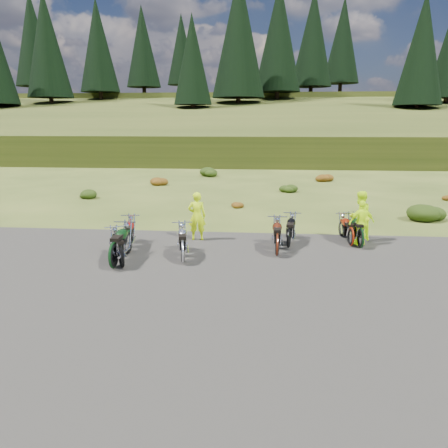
# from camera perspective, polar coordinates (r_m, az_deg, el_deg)

# --- Properties ---
(ground) EXTENTS (300.00, 300.00, 0.00)m
(ground) POSITION_cam_1_polar(r_m,az_deg,el_deg) (13.43, 0.83, -5.45)
(ground) COLOR #374717
(ground) RESTS_ON ground
(gravel_pad) EXTENTS (20.00, 12.00, 0.04)m
(gravel_pad) POSITION_cam_1_polar(r_m,az_deg,el_deg) (11.56, 0.08, -8.62)
(gravel_pad) COLOR black
(gravel_pad) RESTS_ON ground
(hill_slope) EXTENTS (300.00, 45.97, 9.37)m
(hill_slope) POSITION_cam_1_polar(r_m,az_deg,el_deg) (62.84, 4.27, 9.30)
(hill_slope) COLOR #303C14
(hill_slope) RESTS_ON ground
(hill_plateau) EXTENTS (300.00, 90.00, 9.17)m
(hill_plateau) POSITION_cam_1_polar(r_m,az_deg,el_deg) (122.77, 4.73, 11.22)
(hill_plateau) COLOR #303C14
(hill_plateau) RESTS_ON ground
(conifer_15) EXTENTS (7.92, 7.92, 20.00)m
(conifer_15) POSITION_cam_1_polar(r_m,az_deg,el_deg) (101.13, -23.71, 21.25)
(conifer_15) COLOR black
(conifer_15) RESTS_ON ground
(conifer_17) EXTENTS (7.04, 7.04, 18.00)m
(conifer_17) POSITION_cam_1_polar(r_m,az_deg,el_deg) (78.38, -22.17, 20.91)
(conifer_17) COLOR black
(conifer_17) RESTS_ON ground
(conifer_18) EXTENTS (6.60, 6.60, 17.00)m
(conifer_18) POSITION_cam_1_polar(r_m,az_deg,el_deg) (81.62, -16.15, 21.49)
(conifer_18) COLOR black
(conifer_18) RESTS_ON ground
(conifer_19) EXTENTS (6.16, 6.16, 16.00)m
(conifer_19) POSITION_cam_1_polar(r_m,az_deg,el_deg) (85.58, -10.60, 21.83)
(conifer_19) COLOR black
(conifer_19) RESTS_ON ground
(conifer_20) EXTENTS (5.72, 5.72, 15.00)m
(conifer_20) POSITION_cam_1_polar(r_m,az_deg,el_deg) (90.12, -5.56, 21.73)
(conifer_20) COLOR black
(conifer_20) RESTS_ON ground
(conifer_21) EXTENTS (5.28, 5.28, 14.00)m
(conifer_21) POSITION_cam_1_polar(r_m,az_deg,el_deg) (64.00, -4.16, 20.65)
(conifer_21) COLOR black
(conifer_21) RESTS_ON ground
(conifer_22) EXTENTS (7.92, 7.92, 20.00)m
(conifer_22) POSITION_cam_1_polar(r_m,az_deg,el_deg) (69.92, 1.94, 23.53)
(conifer_22) COLOR black
(conifer_22) RESTS_ON ground
(conifer_23) EXTENTS (7.48, 7.48, 19.00)m
(conifer_23) POSITION_cam_1_polar(r_m,az_deg,el_deg) (75.87, 7.14, 23.17)
(conifer_23) COLOR black
(conifer_23) RESTS_ON ground
(conifer_24) EXTENTS (7.04, 7.04, 18.00)m
(conifer_24) POSITION_cam_1_polar(r_m,az_deg,el_deg) (82.26, 11.54, 22.72)
(conifer_24) COLOR black
(conifer_24) RESTS_ON ground
(conifer_25) EXTENTS (6.60, 6.60, 17.00)m
(conifer_25) POSITION_cam_1_polar(r_m,az_deg,el_deg) (88.99, 15.25, 22.12)
(conifer_25) COLOR black
(conifer_25) RESTS_ON ground
(conifer_26) EXTENTS (6.16, 6.16, 16.00)m
(conifer_26) POSITION_cam_1_polar(r_m,az_deg,el_deg) (65.50, 24.44, 20.11)
(conifer_26) COLOR black
(conifer_26) RESTS_ON ground
(shrub_1) EXTENTS (1.03, 1.03, 0.61)m
(shrub_1) POSITION_cam_1_polar(r_m,az_deg,el_deg) (26.31, -17.45, 3.91)
(shrub_1) COLOR #1C340D
(shrub_1) RESTS_ON ground
(shrub_2) EXTENTS (1.30, 1.30, 0.77)m
(shrub_2) POSITION_cam_1_polar(r_m,az_deg,el_deg) (30.40, -8.58, 5.70)
(shrub_2) COLOR maroon
(shrub_2) RESTS_ON ground
(shrub_3) EXTENTS (1.56, 1.56, 0.92)m
(shrub_3) POSITION_cam_1_polar(r_m,az_deg,el_deg) (35.06, -1.90, 6.96)
(shrub_3) COLOR #1C340D
(shrub_3) RESTS_ON ground
(shrub_4) EXTENTS (0.77, 0.77, 0.45)m
(shrub_4) POSITION_cam_1_polar(r_m,az_deg,el_deg) (22.30, 1.57, 2.72)
(shrub_4) COLOR maroon
(shrub_4) RESTS_ON ground
(shrub_5) EXTENTS (1.03, 1.03, 0.61)m
(shrub_5) POSITION_cam_1_polar(r_m,az_deg,el_deg) (27.52, 8.32, 4.77)
(shrub_5) COLOR #1C340D
(shrub_5) RESTS_ON ground
(shrub_6) EXTENTS (1.30, 1.30, 0.77)m
(shrub_6) POSITION_cam_1_polar(r_m,az_deg,el_deg) (33.03, 12.89, 6.11)
(shrub_6) COLOR maroon
(shrub_6) RESTS_ON ground
(shrub_7) EXTENTS (1.56, 1.56, 0.92)m
(shrub_7) POSITION_cam_1_polar(r_m,az_deg,el_deg) (21.46, 25.07, 1.68)
(shrub_7) COLOR #1C340D
(shrub_7) RESTS_ON ground
(shrub_8) EXTENTS (0.77, 0.77, 0.45)m
(shrub_8) POSITION_cam_1_polar(r_m,az_deg,el_deg) (27.41, 27.05, 3.25)
(shrub_8) COLOR maroon
(shrub_8) RESTS_ON ground
(motorcycle_0) EXTENTS (1.50, 2.08, 1.05)m
(motorcycle_0) POSITION_cam_1_polar(r_m,az_deg,el_deg) (13.53, -13.17, -5.67)
(motorcycle_0) COLOR black
(motorcycle_0) RESTS_ON ground
(motorcycle_1) EXTENTS (1.01, 2.14, 1.08)m
(motorcycle_1) POSITION_cam_1_polar(r_m,az_deg,el_deg) (14.95, -12.54, -3.81)
(motorcycle_1) COLOR maroon
(motorcycle_1) RESTS_ON ground
(motorcycle_2) EXTENTS (0.77, 2.24, 1.17)m
(motorcycle_2) POSITION_cam_1_polar(r_m,az_deg,el_deg) (13.54, -14.14, -5.71)
(motorcycle_2) COLOR black
(motorcycle_2) RESTS_ON ground
(motorcycle_3) EXTENTS (1.05, 2.14, 1.07)m
(motorcycle_3) POSITION_cam_1_polar(r_m,az_deg,el_deg) (13.65, -5.38, -5.20)
(motorcycle_3) COLOR silver
(motorcycle_3) RESTS_ON ground
(motorcycle_4) EXTENTS (0.73, 2.11, 1.10)m
(motorcycle_4) POSITION_cam_1_polar(r_m,az_deg,el_deg) (14.41, 6.91, -4.23)
(motorcycle_4) COLOR #4A190C
(motorcycle_4) RESTS_ON ground
(motorcycle_5) EXTENTS (0.96, 2.08, 1.05)m
(motorcycle_5) POSITION_cam_1_polar(r_m,az_deg,el_deg) (15.35, 8.42, -3.18)
(motorcycle_5) COLOR black
(motorcycle_5) RESTS_ON ground
(motorcycle_6) EXTENTS (0.79, 1.92, 0.98)m
(motorcycle_6) POSITION_cam_1_polar(r_m,az_deg,el_deg) (16.06, 16.16, -2.83)
(motorcycle_6) COLOR maroon
(motorcycle_6) RESTS_ON ground
(motorcycle_7) EXTENTS (0.79, 2.03, 1.04)m
(motorcycle_7) POSITION_cam_1_polar(r_m,az_deg,el_deg) (15.88, 17.33, -3.10)
(motorcycle_7) COLOR black
(motorcycle_7) RESTS_ON ground
(person_middle) EXTENTS (0.69, 0.48, 1.79)m
(person_middle) POSITION_cam_1_polar(r_m,az_deg,el_deg) (16.04, -3.56, 0.94)
(person_middle) COLOR #D1FD0D
(person_middle) RESTS_ON ground
(person_right_a) EXTENTS (1.13, 1.07, 1.83)m
(person_right_a) POSITION_cam_1_polar(r_m,az_deg,el_deg) (16.64, 17.28, 0.90)
(person_right_a) COLOR #D1FD0D
(person_right_a) RESTS_ON ground
(person_right_b) EXTENTS (0.99, 0.59, 1.59)m
(person_right_b) POSITION_cam_1_polar(r_m,az_deg,el_deg) (16.13, 17.53, 0.05)
(person_right_b) COLOR #D1FD0D
(person_right_b) RESTS_ON ground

